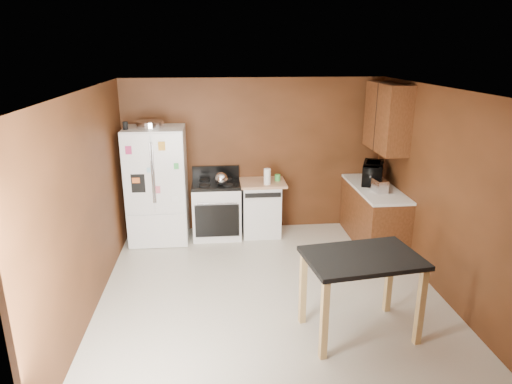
{
  "coord_description": "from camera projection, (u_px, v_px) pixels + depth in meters",
  "views": [
    {
      "loc": [
        -0.65,
        -5.03,
        2.95
      ],
      "look_at": [
        -0.1,
        0.85,
        1.07
      ],
      "focal_mm": 32.0,
      "sensor_mm": 36.0,
      "label": 1
    }
  ],
  "objects": [
    {
      "name": "wall_right",
      "position": [
        443.0,
        194.0,
        5.53
      ],
      "size": [
        0.0,
        4.5,
        4.5
      ],
      "primitive_type": "plane",
      "rotation": [
        1.57,
        0.0,
        -1.57
      ],
      "color": "#592E17",
      "rests_on": "ground"
    },
    {
      "name": "kettle",
      "position": [
        221.0,
        179.0,
        7.06
      ],
      "size": [
        0.21,
        0.21,
        0.21
      ],
      "primitive_type": "sphere",
      "color": "silver",
      "rests_on": "gas_range"
    },
    {
      "name": "gas_range",
      "position": [
        217.0,
        209.0,
        7.36
      ],
      "size": [
        0.76,
        0.68,
        1.1
      ],
      "color": "white",
      "rests_on": "ground"
    },
    {
      "name": "paper_towel",
      "position": [
        267.0,
        177.0,
        7.14
      ],
      "size": [
        0.11,
        0.11,
        0.25
      ],
      "primitive_type": "cylinder",
      "rotation": [
        0.0,
        0.0,
        0.02
      ],
      "color": "white",
      "rests_on": "dishwasher"
    },
    {
      "name": "refrigerator",
      "position": [
        157.0,
        185.0,
        7.08
      ],
      "size": [
        0.9,
        0.8,
        1.8
      ],
      "color": "white",
      "rests_on": "ground"
    },
    {
      "name": "floor",
      "position": [
        270.0,
        293.0,
        5.73
      ],
      "size": [
        4.5,
        4.5,
        0.0
      ],
      "primitive_type": "plane",
      "color": "beige",
      "rests_on": "ground"
    },
    {
      "name": "island",
      "position": [
        362.0,
        269.0,
        4.71
      ],
      "size": [
        1.26,
        0.93,
        0.91
      ],
      "color": "black",
      "rests_on": "ground"
    },
    {
      "name": "dishwasher",
      "position": [
        261.0,
        207.0,
        7.45
      ],
      "size": [
        0.78,
        0.63,
        0.89
      ],
      "color": "white",
      "rests_on": "ground"
    },
    {
      "name": "wall_front",
      "position": [
        312.0,
        300.0,
        3.21
      ],
      "size": [
        4.2,
        0.0,
        4.2
      ],
      "primitive_type": "plane",
      "rotation": [
        -1.57,
        0.0,
        0.0
      ],
      "color": "#592E17",
      "rests_on": "ground"
    },
    {
      "name": "microwave",
      "position": [
        373.0,
        174.0,
        7.15
      ],
      "size": [
        0.55,
        0.65,
        0.3
      ],
      "primitive_type": "imported",
      "rotation": [
        0.0,
        0.0,
        1.18
      ],
      "color": "black",
      "rests_on": "right_cabinets"
    },
    {
      "name": "right_cabinets",
      "position": [
        377.0,
        186.0,
        7.02
      ],
      "size": [
        0.63,
        1.58,
        2.45
      ],
      "color": "brown",
      "rests_on": "ground"
    },
    {
      "name": "wall_left",
      "position": [
        88.0,
        204.0,
        5.16
      ],
      "size": [
        0.0,
        4.5,
        4.5
      ],
      "primitive_type": "plane",
      "rotation": [
        1.57,
        0.0,
        1.57
      ],
      "color": "#592E17",
      "rests_on": "ground"
    },
    {
      "name": "pen_cup",
      "position": [
        125.0,
        126.0,
        6.64
      ],
      "size": [
        0.08,
        0.08,
        0.11
      ],
      "primitive_type": "cylinder",
      "color": "black",
      "rests_on": "refrigerator"
    },
    {
      "name": "green_canister",
      "position": [
        278.0,
        178.0,
        7.36
      ],
      "size": [
        0.11,
        0.11,
        0.1
      ],
      "primitive_type": "cylinder",
      "rotation": [
        0.0,
        0.0,
        0.2
      ],
      "color": "green",
      "rests_on": "dishwasher"
    },
    {
      "name": "ceiling",
      "position": [
        273.0,
        90.0,
        4.97
      ],
      "size": [
        4.5,
        4.5,
        0.0
      ],
      "primitive_type": "plane",
      "rotation": [
        3.14,
        0.0,
        0.0
      ],
      "color": "white",
      "rests_on": "ground"
    },
    {
      "name": "wall_back",
      "position": [
        254.0,
        156.0,
        7.48
      ],
      "size": [
        4.2,
        0.0,
        4.2
      ],
      "primitive_type": "plane",
      "rotation": [
        1.57,
        0.0,
        0.0
      ],
      "color": "#592E17",
      "rests_on": "ground"
    },
    {
      "name": "roasting_pan",
      "position": [
        150.0,
        125.0,
        6.77
      ],
      "size": [
        0.41,
        0.41,
        0.1
      ],
      "primitive_type": "cylinder",
      "color": "silver",
      "rests_on": "refrigerator"
    },
    {
      "name": "toaster",
      "position": [
        380.0,
        186.0,
        6.74
      ],
      "size": [
        0.19,
        0.28,
        0.19
      ],
      "primitive_type": "cube",
      "rotation": [
        0.0,
        0.0,
        0.13
      ],
      "color": "silver",
      "rests_on": "right_cabinets"
    }
  ]
}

